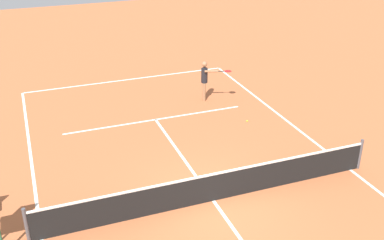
# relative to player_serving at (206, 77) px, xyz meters

# --- Properties ---
(ground_plane) EXTENTS (60.00, 60.00, 0.00)m
(ground_plane) POSITION_rel_player_serving_xyz_m (2.65, 7.15, -1.08)
(ground_plane) COLOR #B76038
(court_lines) EXTENTS (9.98, 21.86, 0.01)m
(court_lines) POSITION_rel_player_serving_xyz_m (2.65, 7.15, -1.08)
(court_lines) COLOR white
(court_lines) RESTS_ON ground
(tennis_net) EXTENTS (10.58, 0.10, 1.07)m
(tennis_net) POSITION_rel_player_serving_xyz_m (2.65, 7.15, -0.58)
(tennis_net) COLOR #4C4C51
(tennis_net) RESTS_ON ground
(player_serving) EXTENTS (1.22, 0.92, 1.80)m
(player_serving) POSITION_rel_player_serving_xyz_m (0.00, 0.00, 0.00)
(player_serving) COLOR #9E704C
(player_serving) RESTS_ON ground
(tennis_ball) EXTENTS (0.07, 0.07, 0.07)m
(tennis_ball) POSITION_rel_player_serving_xyz_m (-0.74, 2.65, -1.04)
(tennis_ball) COLOR #CCE033
(tennis_ball) RESTS_ON ground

